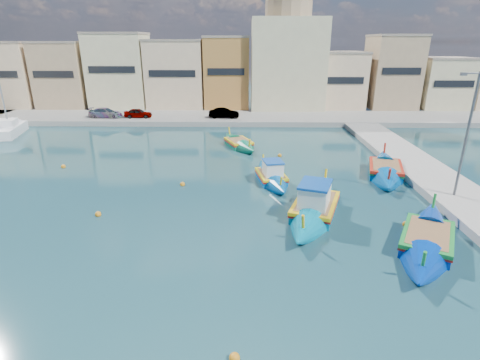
% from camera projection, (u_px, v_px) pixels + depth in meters
% --- Properties ---
extents(ground, '(160.00, 160.00, 0.00)m').
position_uv_depth(ground, '(157.00, 248.00, 18.42)').
color(ground, '#15363F').
rests_on(ground, ground).
extents(north_quay, '(80.00, 8.00, 0.60)m').
position_uv_depth(north_quay, '(213.00, 118.00, 48.32)').
color(north_quay, gray).
rests_on(north_quay, ground).
extents(north_townhouses, '(83.20, 7.87, 10.19)m').
position_uv_depth(north_townhouses, '(263.00, 76.00, 53.47)').
color(north_townhouses, beige).
rests_on(north_townhouses, ground).
extents(church_block, '(10.00, 10.00, 19.10)m').
position_uv_depth(church_block, '(287.00, 50.00, 52.82)').
color(church_block, beige).
rests_on(church_block, ground).
extents(quay_street_lamp, '(1.18, 0.16, 8.00)m').
position_uv_depth(quay_street_lamp, '(466.00, 135.00, 22.22)').
color(quay_street_lamp, '#595B60').
rests_on(quay_street_lamp, ground).
extents(parked_cars, '(18.86, 1.90, 1.22)m').
position_uv_depth(parked_cars, '(150.00, 113.00, 46.74)').
color(parked_cars, '#4C1919').
rests_on(parked_cars, north_quay).
extents(luzzu_turquoise_cabin, '(5.52, 10.38, 3.28)m').
position_uv_depth(luzzu_turquoise_cabin, '(315.00, 208.00, 21.98)').
color(luzzu_turquoise_cabin, '#007A9D').
rests_on(luzzu_turquoise_cabin, ground).
extents(luzzu_blue_cabin, '(3.06, 7.43, 2.56)m').
position_uv_depth(luzzu_blue_cabin, '(271.00, 177.00, 27.19)').
color(luzzu_blue_cabin, '#0057A8').
rests_on(luzzu_blue_cabin, ground).
extents(luzzu_cyan_mid, '(4.86, 9.83, 2.83)m').
position_uv_depth(luzzu_cyan_mid, '(385.00, 171.00, 28.53)').
color(luzzu_cyan_mid, '#0054A3').
rests_on(luzzu_cyan_mid, ground).
extents(luzzu_green, '(4.64, 7.65, 2.36)m').
position_uv_depth(luzzu_green, '(239.00, 144.00, 36.23)').
color(luzzu_green, '#0A7050').
rests_on(luzzu_green, ground).
extents(luzzu_blue_south, '(6.42, 9.46, 2.76)m').
position_uv_depth(luzzu_blue_south, '(427.00, 241.00, 18.52)').
color(luzzu_blue_south, '#00309F').
rests_on(luzzu_blue_south, ground).
extents(yacht_north, '(4.38, 8.81, 11.33)m').
position_uv_depth(yacht_north, '(14.00, 127.00, 42.31)').
color(yacht_north, white).
rests_on(yacht_north, ground).
extents(mooring_buoys, '(24.02, 23.05, 0.36)m').
position_uv_depth(mooring_buoys, '(203.00, 199.00, 24.04)').
color(mooring_buoys, orange).
rests_on(mooring_buoys, ground).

